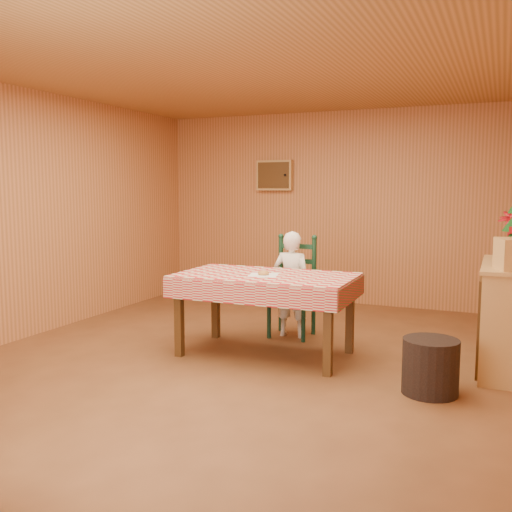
{
  "coord_description": "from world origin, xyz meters",
  "views": [
    {
      "loc": [
        2.07,
        -4.59,
        1.58
      ],
      "look_at": [
        0.0,
        0.2,
        0.95
      ],
      "focal_mm": 40.0,
      "sensor_mm": 36.0,
      "label": 1
    }
  ],
  "objects_px": {
    "dining_table": "(265,283)",
    "storage_bin": "(430,366)",
    "ladder_chair": "(294,289)",
    "seated_child": "(292,284)",
    "shelf_unit": "(512,317)"
  },
  "relations": [
    {
      "from": "seated_child",
      "to": "shelf_unit",
      "type": "bearing_deg",
      "value": 172.19
    },
    {
      "from": "dining_table",
      "to": "storage_bin",
      "type": "height_order",
      "value": "dining_table"
    },
    {
      "from": "ladder_chair",
      "to": "seated_child",
      "type": "distance_m",
      "value": 0.08
    },
    {
      "from": "seated_child",
      "to": "shelf_unit",
      "type": "height_order",
      "value": "seated_child"
    },
    {
      "from": "ladder_chair",
      "to": "shelf_unit",
      "type": "bearing_deg",
      "value": -9.31
    },
    {
      "from": "dining_table",
      "to": "ladder_chair",
      "type": "height_order",
      "value": "ladder_chair"
    },
    {
      "from": "ladder_chair",
      "to": "shelf_unit",
      "type": "xyz_separation_m",
      "value": [
        2.13,
        -0.35,
        -0.04
      ]
    },
    {
      "from": "storage_bin",
      "to": "dining_table",
      "type": "bearing_deg",
      "value": 163.71
    },
    {
      "from": "ladder_chair",
      "to": "seated_child",
      "type": "height_order",
      "value": "seated_child"
    },
    {
      "from": "dining_table",
      "to": "seated_child",
      "type": "bearing_deg",
      "value": 90.0
    },
    {
      "from": "seated_child",
      "to": "storage_bin",
      "type": "xyz_separation_m",
      "value": [
        1.56,
        -1.19,
        -0.35
      ]
    },
    {
      "from": "ladder_chair",
      "to": "seated_child",
      "type": "xyz_separation_m",
      "value": [
        -0.0,
        -0.06,
        0.06
      ]
    },
    {
      "from": "ladder_chair",
      "to": "storage_bin",
      "type": "xyz_separation_m",
      "value": [
        1.56,
        -1.24,
        -0.29
      ]
    },
    {
      "from": "ladder_chair",
      "to": "dining_table",
      "type": "bearing_deg",
      "value": -90.0
    },
    {
      "from": "seated_child",
      "to": "shelf_unit",
      "type": "relative_size",
      "value": 0.91
    }
  ]
}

